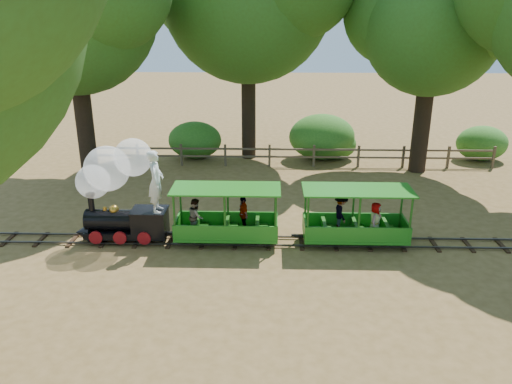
{
  "coord_description": "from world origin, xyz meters",
  "views": [
    {
      "loc": [
        -0.98,
        -13.71,
        6.63
      ],
      "look_at": [
        -1.39,
        0.5,
        1.47
      ],
      "focal_mm": 35.0,
      "sensor_mm": 36.0,
      "label": 1
    }
  ],
  "objects_px": {
    "locomotive": "(118,184)",
    "fence": "(292,154)",
    "carriage_front": "(223,221)",
    "carriage_rear": "(355,221)"
  },
  "relations": [
    {
      "from": "carriage_front",
      "to": "carriage_rear",
      "type": "bearing_deg",
      "value": 0.76
    },
    {
      "from": "carriage_front",
      "to": "locomotive",
      "type": "bearing_deg",
      "value": 178.76
    },
    {
      "from": "carriage_rear",
      "to": "locomotive",
      "type": "bearing_deg",
      "value": 179.87
    },
    {
      "from": "fence",
      "to": "carriage_front",
      "type": "bearing_deg",
      "value": -106.38
    },
    {
      "from": "locomotive",
      "to": "carriage_front",
      "type": "distance_m",
      "value": 3.3
    },
    {
      "from": "locomotive",
      "to": "fence",
      "type": "bearing_deg",
      "value": 55.48
    },
    {
      "from": "locomotive",
      "to": "fence",
      "type": "height_order",
      "value": "locomotive"
    },
    {
      "from": "carriage_front",
      "to": "fence",
      "type": "xyz_separation_m",
      "value": [
        2.35,
        8.01,
        -0.15
      ]
    },
    {
      "from": "carriage_rear",
      "to": "fence",
      "type": "distance_m",
      "value": 8.11
    },
    {
      "from": "locomotive",
      "to": "fence",
      "type": "relative_size",
      "value": 0.18
    }
  ]
}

